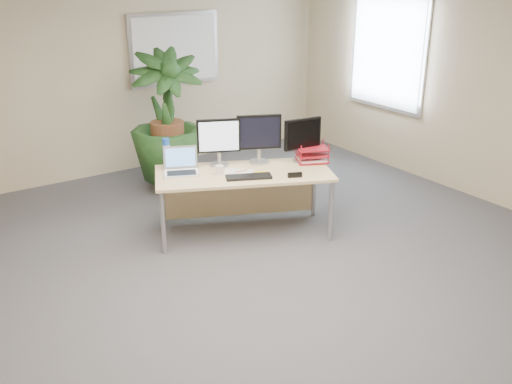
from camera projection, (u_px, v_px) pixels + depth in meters
floor at (273, 319)px, 4.47m from camera, size 8.00×8.00×0.00m
back_wall at (87, 73)px, 7.06m from camera, size 7.00×0.04×2.70m
whiteboard at (175, 49)px, 7.58m from camera, size 1.30×0.04×0.95m
window at (387, 50)px, 7.47m from camera, size 0.04×1.30×1.55m
desk at (242, 182)px, 5.81m from camera, size 1.89×1.39×0.67m
floor_plant at (167, 131)px, 6.79m from camera, size 0.99×0.99×1.50m
monitor_left at (219, 139)px, 5.75m from camera, size 0.42×0.22×0.49m
monitor_right at (259, 136)px, 5.83m from camera, size 0.43×0.23×0.51m
monitor_dark at (303, 137)px, 5.88m from camera, size 0.42×0.19×0.46m
laptop at (181, 166)px, 5.64m from camera, size 0.43×0.41×0.24m
keyboard at (249, 177)px, 5.51m from camera, size 0.46×0.32×0.02m
coffee_mug at (219, 170)px, 5.59m from camera, size 0.12×0.08×0.09m
spiral_notebook at (239, 173)px, 5.64m from camera, size 0.35×0.34×0.01m
orange_pen at (242, 171)px, 5.65m from camera, size 0.14×0.02×0.01m
yellow_highlighter at (261, 172)px, 5.65m from camera, size 0.12×0.07×0.02m
water_bottle at (167, 154)px, 5.74m from camera, size 0.08×0.08×0.31m
letter_tray at (312, 156)px, 5.94m from camera, size 0.39×0.35×0.15m
stapler at (295, 175)px, 5.52m from camera, size 0.14×0.09×0.05m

